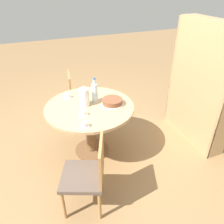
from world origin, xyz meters
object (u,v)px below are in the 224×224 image
(bookshelf, at_px, (200,85))
(cup_b, at_px, (67,96))
(chair_a, at_px, (88,173))
(chair_b, at_px, (79,96))
(water_bottle, at_px, (95,92))
(cup_a, at_px, (83,113))
(cup_c, at_px, (85,125))
(coffee_pot, at_px, (84,97))
(cake_main, at_px, (112,102))

(bookshelf, distance_m, cup_b, 1.83)
(chair_a, xyz_separation_m, chair_b, (-1.69, 0.35, 0.00))
(chair_b, distance_m, bookshelf, 1.87)
(water_bottle, height_order, cup_a, water_bottle)
(chair_b, distance_m, cup_a, 1.12)
(cup_b, height_order, cup_c, same)
(cup_c, bearing_deg, chair_b, 168.79)
(water_bottle, distance_m, cup_a, 0.38)
(bookshelf, relative_size, cup_c, 14.98)
(coffee_pot, bearing_deg, cup_c, -16.12)
(coffee_pot, relative_size, water_bottle, 0.82)
(coffee_pot, distance_m, cake_main, 0.36)
(cup_b, bearing_deg, water_bottle, 54.07)
(bookshelf, distance_m, cup_a, 1.66)
(water_bottle, bearing_deg, coffee_pot, -71.65)
(cake_main, xyz_separation_m, cup_b, (-0.39, -0.50, -0.01))
(bookshelf, bearing_deg, cake_main, 82.38)
(water_bottle, bearing_deg, bookshelf, 77.10)
(chair_a, bearing_deg, water_bottle, 179.89)
(chair_a, distance_m, bookshelf, 1.95)
(bookshelf, xyz_separation_m, cup_a, (-0.05, -1.66, -0.10))
(chair_b, height_order, water_bottle, water_bottle)
(water_bottle, distance_m, cake_main, 0.26)
(water_bottle, bearing_deg, cup_b, -125.93)
(cake_main, bearing_deg, water_bottle, -131.49)
(cup_b, bearing_deg, bookshelf, 72.28)
(water_bottle, bearing_deg, chair_a, -22.87)
(chair_a, height_order, bookshelf, bookshelf)
(bookshelf, height_order, cup_b, bookshelf)
(chair_b, bearing_deg, cup_c, 177.67)
(cup_c, bearing_deg, water_bottle, 150.78)
(bookshelf, xyz_separation_m, cup_c, (0.19, -1.71, -0.10))
(coffee_pot, height_order, cup_b, coffee_pot)
(bookshelf, bearing_deg, chair_a, 107.89)
(bookshelf, distance_m, cake_main, 1.26)
(chair_a, distance_m, cup_b, 1.18)
(coffee_pot, xyz_separation_m, cake_main, (0.11, 0.33, -0.09))
(coffee_pot, bearing_deg, chair_a, -15.02)
(cup_b, distance_m, cup_c, 0.74)
(coffee_pot, distance_m, water_bottle, 0.16)
(cup_b, xyz_separation_m, cup_c, (0.74, 0.03, 0.00))
(chair_a, xyz_separation_m, coffee_pot, (-0.86, 0.23, 0.41))
(cup_a, bearing_deg, water_bottle, 139.97)
(cup_b, relative_size, cup_c, 1.00)
(water_bottle, bearing_deg, cake_main, 48.51)
(water_bottle, height_order, cake_main, water_bottle)
(coffee_pot, bearing_deg, chair_b, 171.62)
(cake_main, distance_m, cup_a, 0.43)
(chair_b, relative_size, cup_b, 7.45)
(chair_a, relative_size, cup_a, 7.45)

